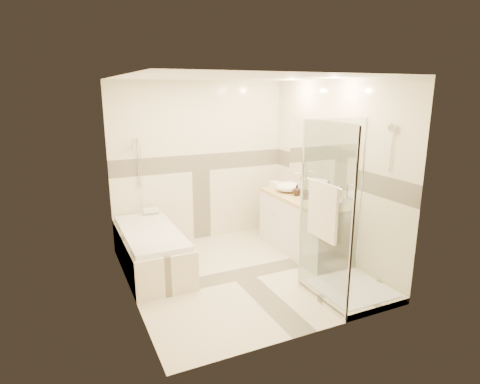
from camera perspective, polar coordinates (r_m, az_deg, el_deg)
name	(u,v)px	position (r m, az deg, el deg)	size (l,w,h in m)	color
room	(245,180)	(5.01, 0.68, 1.65)	(2.82, 3.02, 2.52)	beige
bathtub	(151,248)	(5.54, -12.50, -7.75)	(0.75, 1.70, 0.56)	beige
vanity	(302,225)	(5.99, 8.74, -4.66)	(0.58, 1.62, 0.85)	silver
shower_enclosure	(341,254)	(4.85, 14.23, -8.59)	(0.96, 0.93, 2.04)	beige
vessel_sink_near	(288,187)	(6.15, 6.79, 0.76)	(0.38, 0.38, 0.15)	white
vessel_sink_far	(326,201)	(5.39, 12.15, -1.32)	(0.43, 0.43, 0.17)	white
faucet_near	(300,180)	(6.25, 8.50, 1.77)	(0.12, 0.03, 0.29)	silver
faucet_far	(340,194)	(5.50, 13.99, -0.29)	(0.11, 0.03, 0.28)	silver
amenity_bottle_a	(306,193)	(5.76, 9.32, -0.12)	(0.08, 0.08, 0.18)	black
amenity_bottle_b	(297,190)	(5.94, 8.09, 0.29)	(0.13, 0.13, 0.17)	black
folded_towels	(277,184)	(6.44, 5.22, 1.07)	(0.15, 0.24, 0.08)	white
rolled_towel	(151,211)	(6.12, -12.55, -2.62)	(0.10, 0.10, 0.23)	white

